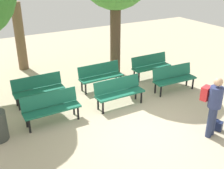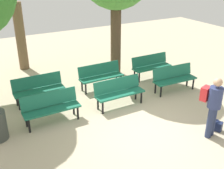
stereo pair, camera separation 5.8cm
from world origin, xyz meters
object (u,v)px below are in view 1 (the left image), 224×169
bench_r1_c0 (38,88)px  bench_r0_c1 (119,91)px  tree_0 (20,37)px  bench_r0_c2 (174,77)px  visitor_with_backpack (213,103)px  handbag (216,125)px  bench_r0_c0 (51,106)px  bench_r1_c2 (151,65)px  bench_r1_c1 (100,75)px

bench_r1_c0 → bench_r0_c1: bearing=-34.3°
tree_0 → bench_r0_c2: bearing=-49.4°
visitor_with_backpack → handbag: visitor_with_backpack is taller
visitor_with_backpack → tree_0: bearing=-85.1°
handbag → visitor_with_backpack: bearing=-167.8°
bench_r0_c2 → tree_0: size_ratio=0.59×
visitor_with_backpack → bench_r0_c0: bearing=-55.9°
bench_r0_c0 → bench_r1_c2: same height
bench_r0_c2 → bench_r1_c0: size_ratio=1.01×
visitor_with_backpack → handbag: size_ratio=4.51×
bench_r0_c0 → bench_r0_c1: bearing=-2.1°
bench_r1_c1 → handbag: bearing=-69.5°
bench_r0_c0 → bench_r1_c2: size_ratio=1.00×
bench_r0_c1 → bench_r1_c1: (0.10, 1.47, 0.00)m
bench_r1_c0 → bench_r0_c0: bearing=-91.3°
bench_r1_c2 → bench_r0_c0: bearing=-163.1°
bench_r0_c2 → bench_r1_c2: (0.05, 1.40, 0.00)m
bench_r1_c2 → handbag: (-0.69, -3.91, -0.37)m
bench_r0_c0 → bench_r1_c0: 1.39m
bench_r1_c2 → handbag: bearing=-99.7°
bench_r0_c0 → bench_r0_c2: (4.40, -0.07, 0.00)m
bench_r0_c1 → bench_r0_c2: 2.24m
bench_r0_c0 → bench_r1_c1: same height
tree_0 → bench_r0_c0: bearing=-93.8°
bench_r0_c1 → bench_r1_c0: size_ratio=1.00×
bench_r0_c2 → bench_r1_c1: same height
tree_0 → handbag: 8.16m
bench_r0_c1 → handbag: bench_r0_c1 is taller
bench_r0_c1 → bench_r1_c1: bearing=85.6°
bench_r0_c1 → handbag: size_ratio=4.38×
bench_r0_c0 → tree_0: bearing=86.1°
bench_r0_c1 → bench_r1_c1: same height
bench_r0_c0 → bench_r1_c0: bearing=88.5°
bench_r0_c2 → bench_r1_c2: bearing=90.8°
bench_r1_c0 → bench_r1_c1: 2.24m
bench_r0_c1 → bench_r1_c1: 1.47m
visitor_with_backpack → handbag: bearing=174.4°
tree_0 → handbag: tree_0 is taller
bench_r0_c1 → visitor_with_backpack: bearing=-65.0°
bench_r0_c0 → visitor_with_backpack: visitor_with_backpack is taller
bench_r0_c0 → bench_r0_c1: (2.17, -0.07, 0.00)m
bench_r0_c1 → visitor_with_backpack: 2.89m
bench_r1_c1 → handbag: (1.49, -3.97, -0.37)m
bench_r0_c2 → bench_r1_c1: (-2.13, 1.46, 0.00)m
bench_r1_c2 → tree_0: bearing=141.0°
bench_r0_c2 → handbag: 2.62m
bench_r0_c0 → tree_0: (0.31, 4.71, 0.88)m
bench_r0_c2 → visitor_with_backpack: size_ratio=0.98×
tree_0 → bench_r0_c1: bearing=-68.8°
bench_r1_c1 → tree_0: 3.95m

